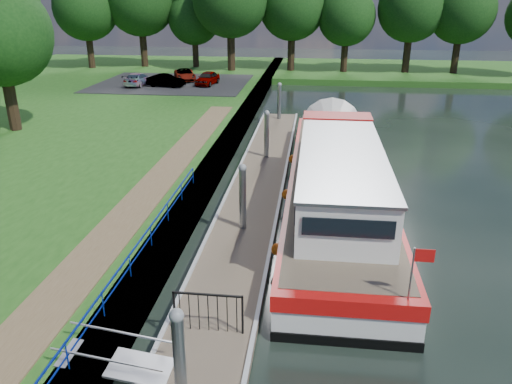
# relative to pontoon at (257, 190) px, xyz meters

# --- Properties ---
(bank_edge) EXTENTS (1.10, 90.00, 0.78)m
(bank_edge) POSITION_rel_pontoon_xyz_m (-2.55, 2.00, 0.20)
(bank_edge) COLOR #473D2D
(bank_edge) RESTS_ON ground
(far_bank) EXTENTS (60.00, 18.00, 0.60)m
(far_bank) POSITION_rel_pontoon_xyz_m (12.00, 39.00, 0.12)
(far_bank) COLOR #1E4D16
(far_bank) RESTS_ON ground
(footpath) EXTENTS (1.60, 40.00, 0.05)m
(footpath) POSITION_rel_pontoon_xyz_m (-4.40, -5.00, 0.62)
(footpath) COLOR brown
(footpath) RESTS_ON riverbank
(carpark) EXTENTS (14.00, 12.00, 0.06)m
(carpark) POSITION_rel_pontoon_xyz_m (-11.00, 25.00, 0.62)
(carpark) COLOR black
(carpark) RESTS_ON riverbank
(blue_fence) EXTENTS (0.04, 18.04, 0.72)m
(blue_fence) POSITION_rel_pontoon_xyz_m (-2.75, -10.00, 1.13)
(blue_fence) COLOR #0C2DBF
(blue_fence) RESTS_ON riverbank
(pontoon) EXTENTS (2.50, 30.00, 0.56)m
(pontoon) POSITION_rel_pontoon_xyz_m (0.00, 0.00, 0.00)
(pontoon) COLOR brown
(pontoon) RESTS_ON ground
(mooring_piles) EXTENTS (0.30, 27.30, 3.55)m
(mooring_piles) POSITION_rel_pontoon_xyz_m (0.00, 0.00, 1.10)
(mooring_piles) COLOR gray
(mooring_piles) RESTS_ON ground
(gangway) EXTENTS (2.58, 1.00, 0.92)m
(gangway) POSITION_rel_pontoon_xyz_m (-1.85, -12.50, 0.44)
(gangway) COLOR #A5A8AD
(gangway) RESTS_ON ground
(gate_panel) EXTENTS (1.85, 0.05, 1.15)m
(gate_panel) POSITION_rel_pontoon_xyz_m (-0.00, -10.80, 0.97)
(gate_panel) COLOR black
(gate_panel) RESTS_ON ground
(barge) EXTENTS (4.36, 21.15, 4.78)m
(barge) POSITION_rel_pontoon_xyz_m (3.60, -0.13, 0.90)
(barge) COLOR black
(barge) RESTS_ON ground
(horizon_trees) EXTENTS (54.38, 10.03, 12.87)m
(horizon_trees) POSITION_rel_pontoon_xyz_m (-1.61, 35.68, 7.76)
(horizon_trees) COLOR #332316
(horizon_trees) RESTS_ON ground
(car_a) EXTENTS (1.94, 3.76, 1.22)m
(car_a) POSITION_rel_pontoon_xyz_m (-7.47, 24.33, 1.26)
(car_a) COLOR #999999
(car_a) RESTS_ON carpark
(car_b) EXTENTS (3.56, 1.71, 1.13)m
(car_b) POSITION_rel_pontoon_xyz_m (-11.00, 22.86, 1.21)
(car_b) COLOR #999999
(car_b) RESTS_ON carpark
(car_c) EXTENTS (1.85, 4.05, 1.15)m
(car_c) POSITION_rel_pontoon_xyz_m (-13.71, 23.24, 1.23)
(car_c) COLOR #999999
(car_c) RESTS_ON carpark
(car_d) EXTENTS (3.09, 4.38, 1.11)m
(car_d) POSITION_rel_pontoon_xyz_m (-10.17, 26.51, 1.21)
(car_d) COLOR #999999
(car_d) RESTS_ON carpark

